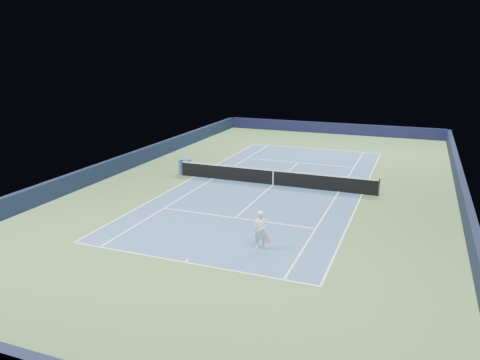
% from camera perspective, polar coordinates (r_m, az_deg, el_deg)
% --- Properties ---
extents(ground, '(40.00, 40.00, 0.00)m').
position_cam_1_polar(ground, '(29.46, 4.04, -0.60)').
color(ground, '#3A5A31').
rests_on(ground, ground).
extents(wall_far, '(22.00, 0.35, 1.10)m').
position_cam_1_polar(wall_far, '(48.22, 11.10, 6.21)').
color(wall_far, black).
rests_on(wall_far, ground).
extents(wall_right, '(0.35, 40.00, 1.10)m').
position_cam_1_polar(wall_right, '(28.25, 25.53, -1.70)').
color(wall_right, black).
rests_on(wall_right, ground).
extents(wall_left, '(0.35, 40.00, 1.10)m').
position_cam_1_polar(wall_left, '(33.99, -13.66, 2.15)').
color(wall_left, black).
rests_on(wall_left, ground).
extents(court_surface, '(10.97, 23.77, 0.01)m').
position_cam_1_polar(court_surface, '(29.46, 4.04, -0.60)').
color(court_surface, '#2C4E7C').
rests_on(court_surface, ground).
extents(baseline_far, '(10.97, 0.08, 0.00)m').
position_cam_1_polar(baseline_far, '(40.65, 9.03, 3.80)').
color(baseline_far, white).
rests_on(baseline_far, ground).
extents(baseline_near, '(10.97, 0.08, 0.00)m').
position_cam_1_polar(baseline_near, '(19.13, -6.75, -9.92)').
color(baseline_near, white).
rests_on(baseline_near, ground).
extents(sideline_doubles_right, '(0.08, 23.77, 0.00)m').
position_cam_1_polar(sideline_doubles_right, '(28.42, 14.66, -1.69)').
color(sideline_doubles_right, white).
rests_on(sideline_doubles_right, ground).
extents(sideline_doubles_left, '(0.08, 23.77, 0.00)m').
position_cam_1_polar(sideline_doubles_left, '(31.44, -5.55, 0.42)').
color(sideline_doubles_left, white).
rests_on(sideline_doubles_left, ground).
extents(sideline_singles_right, '(0.08, 23.77, 0.00)m').
position_cam_1_polar(sideline_singles_right, '(28.58, 11.94, -1.41)').
color(sideline_singles_right, white).
rests_on(sideline_singles_right, ground).
extents(sideline_singles_left, '(0.08, 23.77, 0.00)m').
position_cam_1_polar(sideline_singles_left, '(30.87, -3.27, 0.18)').
color(sideline_singles_left, white).
rests_on(sideline_singles_left, ground).
extents(service_line_far, '(8.23, 0.08, 0.00)m').
position_cam_1_polar(service_line_far, '(35.43, 7.12, 2.12)').
color(service_line_far, white).
rests_on(service_line_far, ground).
extents(service_line_near, '(8.23, 0.08, 0.00)m').
position_cam_1_polar(service_line_near, '(23.72, -0.57, -4.63)').
color(service_line_near, white).
rests_on(service_line_near, ground).
extents(center_service_line, '(0.08, 12.80, 0.00)m').
position_cam_1_polar(center_service_line, '(29.46, 4.04, -0.59)').
color(center_service_line, white).
rests_on(center_service_line, ground).
extents(center_mark_far, '(0.08, 0.30, 0.00)m').
position_cam_1_polar(center_mark_far, '(40.50, 8.98, 3.76)').
color(center_mark_far, white).
rests_on(center_mark_far, ground).
extents(center_mark_near, '(0.08, 0.30, 0.00)m').
position_cam_1_polar(center_mark_near, '(19.25, -6.54, -9.75)').
color(center_mark_near, white).
rests_on(center_mark_near, ground).
extents(tennis_net, '(12.90, 0.10, 1.07)m').
position_cam_1_polar(tennis_net, '(29.33, 4.06, 0.34)').
color(tennis_net, black).
rests_on(tennis_net, ground).
extents(sponsor_cube, '(0.72, 0.67, 1.03)m').
position_cam_1_polar(sponsor_cube, '(32.05, -6.72, 1.62)').
color(sponsor_cube, blue).
rests_on(sponsor_cube, ground).
extents(tennis_player, '(0.83, 1.33, 1.74)m').
position_cam_1_polar(tennis_player, '(19.91, 2.55, -6.14)').
color(tennis_player, white).
rests_on(tennis_player, ground).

